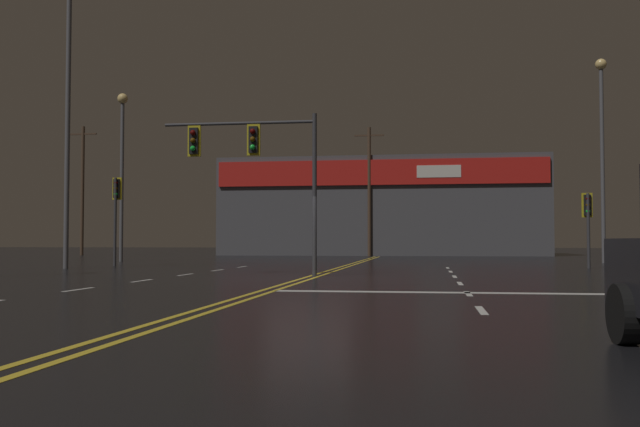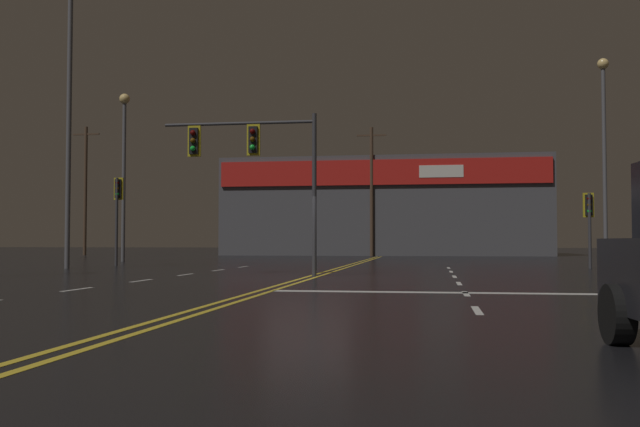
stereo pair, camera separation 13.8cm
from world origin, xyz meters
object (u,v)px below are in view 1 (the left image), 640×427
at_px(traffic_signal_corner_northeast, 588,213).
at_px(streetlight_near_right, 68,80).
at_px(streetlight_far_left, 602,134).
at_px(traffic_signal_median, 250,153).
at_px(traffic_signal_corner_northwest, 116,201).
at_px(streetlight_far_right, 122,153).

xyz_separation_m(traffic_signal_corner_northeast, streetlight_near_right, (-20.65, -3.44, 5.33)).
bearing_deg(streetlight_far_left, traffic_signal_median, -132.89).
xyz_separation_m(traffic_signal_corner_northwest, streetlight_near_right, (-0.58, -3.34, 4.67)).
distance_m(traffic_signal_median, traffic_signal_corner_northwest, 11.49).
xyz_separation_m(traffic_signal_corner_northeast, streetlight_far_left, (2.29, 7.15, 4.25)).
bearing_deg(traffic_signal_corner_northwest, traffic_signal_median, -44.72).
height_order(traffic_signal_corner_northeast, streetlight_near_right, streetlight_near_right).
distance_m(traffic_signal_corner_northeast, streetlight_near_right, 21.60).
bearing_deg(streetlight_far_left, traffic_signal_corner_northwest, -162.03).
bearing_deg(traffic_signal_median, streetlight_near_right, 151.57).
bearing_deg(traffic_signal_corner_northeast, streetlight_far_right, 164.76).
relative_size(traffic_signal_median, traffic_signal_corner_northeast, 1.67).
bearing_deg(streetlight_far_left, streetlight_far_right, -177.74).
xyz_separation_m(streetlight_near_right, streetlight_far_right, (-1.98, 9.61, -1.73)).
bearing_deg(streetlight_near_right, streetlight_far_right, 101.66).
bearing_deg(streetlight_far_right, traffic_signal_corner_northeast, -15.24).
distance_m(traffic_signal_corner_northeast, traffic_signal_corner_northwest, 20.08).
bearing_deg(traffic_signal_corner_northwest, traffic_signal_corner_northeast, 0.29).
relative_size(streetlight_far_left, streetlight_far_right, 1.13).
relative_size(traffic_signal_corner_northeast, streetlight_far_left, 0.30).
xyz_separation_m(traffic_signal_median, traffic_signal_corner_northwest, (-8.13, 8.06, -1.00)).
relative_size(streetlight_near_right, streetlight_far_left, 1.20).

